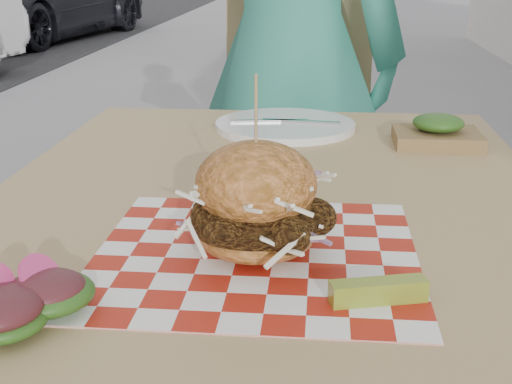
% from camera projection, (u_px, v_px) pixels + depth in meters
% --- Properties ---
extents(diner, '(0.72, 0.61, 1.69)m').
position_uv_depth(diner, '(288.00, 48.00, 1.82)').
color(diner, teal).
rests_on(diner, ground).
extents(patio_table, '(0.80, 1.20, 0.75)m').
position_uv_depth(patio_table, '(268.00, 257.00, 0.99)').
color(patio_table, tan).
rests_on(patio_table, ground).
extents(patio_chair, '(0.45, 0.46, 0.95)m').
position_uv_depth(patio_chair, '(299.00, 144.00, 2.04)').
color(patio_chair, tan).
rests_on(patio_chair, ground).
extents(paper_liner, '(0.36, 0.36, 0.00)m').
position_uv_depth(paper_liner, '(256.00, 254.00, 0.80)').
color(paper_liner, '#B52112').
rests_on(paper_liner, patio_table).
extents(sandwich, '(0.18, 0.18, 0.20)m').
position_uv_depth(sandwich, '(256.00, 207.00, 0.78)').
color(sandwich, '#C97739').
rests_on(sandwich, paper_liner).
extents(pickle_spear, '(0.10, 0.05, 0.02)m').
position_uv_depth(pickle_spear, '(378.00, 291.00, 0.69)').
color(pickle_spear, '#99A12E').
rests_on(pickle_spear, paper_liner).
extents(side_salad, '(0.14, 0.13, 0.05)m').
position_uv_depth(side_salad, '(19.00, 303.00, 0.66)').
color(side_salad, '#3F1419').
rests_on(side_salad, patio_table).
extents(place_setting, '(0.27, 0.27, 0.02)m').
position_uv_depth(place_setting, '(285.00, 126.00, 1.37)').
color(place_setting, white).
rests_on(place_setting, patio_table).
extents(kraft_tray, '(0.15, 0.12, 0.06)m').
position_uv_depth(kraft_tray, '(438.00, 132.00, 1.26)').
color(kraft_tray, olive).
rests_on(kraft_tray, patio_table).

